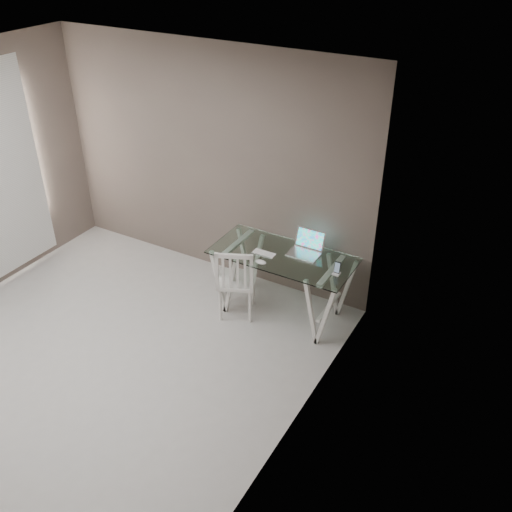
{
  "coord_description": "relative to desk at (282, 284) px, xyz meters",
  "views": [
    {
      "loc": [
        3.43,
        -2.75,
        3.85
      ],
      "look_at": [
        1.04,
        1.47,
        0.85
      ],
      "focal_mm": 40.0,
      "sensor_mm": 36.0,
      "label": 1
    }
  ],
  "objects": [
    {
      "name": "room",
      "position": [
        -1.26,
        -1.75,
        1.33
      ],
      "size": [
        4.5,
        4.52,
        2.71
      ],
      "color": "#AFABA7",
      "rests_on": "ground"
    },
    {
      "name": "desk",
      "position": [
        0.0,
        0.0,
        0.0
      ],
      "size": [
        1.5,
        0.7,
        0.75
      ],
      "color": "silver",
      "rests_on": "ground"
    },
    {
      "name": "chair",
      "position": [
        -0.4,
        -0.29,
        0.09
      ],
      "size": [
        0.52,
        0.52,
        0.87
      ],
      "rotation": [
        0.0,
        0.0,
        0.42
      ],
      "color": "white",
      "rests_on": "ground"
    },
    {
      "name": "laptop",
      "position": [
        0.19,
        0.18,
        0.42
      ],
      "size": [
        0.32,
        0.3,
        0.22
      ],
      "color": "silver",
      "rests_on": "desk"
    },
    {
      "name": "keyboard",
      "position": [
        -0.18,
        -0.07,
        0.37
      ],
      "size": [
        0.26,
        0.11,
        0.01
      ],
      "primitive_type": "cube",
      "color": "silver",
      "rests_on": "desk"
    },
    {
      "name": "mouse",
      "position": [
        -0.12,
        -0.26,
        0.38
      ],
      "size": [
        0.12,
        0.07,
        0.04
      ],
      "primitive_type": "ellipsoid",
      "color": "white",
      "rests_on": "desk"
    },
    {
      "name": "phone_dock",
      "position": [
        0.62,
        -0.06,
        0.4
      ],
      "size": [
        0.07,
        0.07,
        0.13
      ],
      "color": "white",
      "rests_on": "desk"
    }
  ]
}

